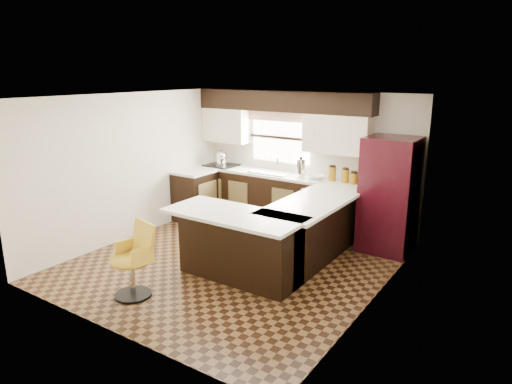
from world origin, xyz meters
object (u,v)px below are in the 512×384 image
Objects in this scene: bar_chair at (131,261)px; peninsula_return at (240,247)px; peninsula_long at (308,233)px; refrigerator at (389,195)px.

peninsula_return is at bearing 69.20° from bar_chair.
peninsula_long is 1.11m from peninsula_return.
bar_chair reaches higher than peninsula_long.
peninsula_long and peninsula_return have the same top height.
peninsula_return is (-0.53, -0.97, 0.00)m from peninsula_long.
peninsula_long is at bearing 61.70° from peninsula_return.
bar_chair is at bearing -122.00° from peninsula_long.
refrigerator is (1.32, 2.10, 0.44)m from peninsula_return.
peninsula_long is 1.45m from refrigerator.
peninsula_return is 2.52m from refrigerator.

